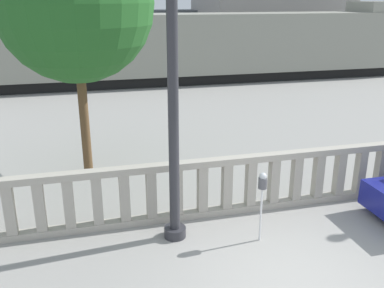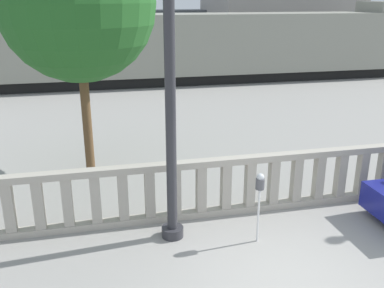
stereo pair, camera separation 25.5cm
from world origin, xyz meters
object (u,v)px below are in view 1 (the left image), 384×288
object	(u,v)px
parking_meter	(262,187)
tree_left	(75,3)
train_far	(163,31)
lamppost	(173,92)
train_near	(173,47)

from	to	relation	value
parking_meter	tree_left	xyz separation A→B (m)	(-3.12, 4.48, 3.22)
train_far	lamppost	bearing A→B (deg)	-100.43
lamppost	tree_left	distance (m)	4.47
parking_meter	train_far	world-z (taller)	train_far
train_near	train_far	xyz separation A→B (m)	(1.75, 12.18, -0.06)
train_far	tree_left	bearing A→B (deg)	-105.57
train_near	parking_meter	bearing A→B (deg)	-96.44
tree_left	train_far	bearing A→B (deg)	74.43
parking_meter	train_near	size ratio (longest dim) A/B	0.05
train_near	tree_left	xyz separation A→B (m)	(-4.98, -11.96, 2.44)
parking_meter	train_far	bearing A→B (deg)	82.82
lamppost	parking_meter	distance (m)	2.42
parking_meter	train_near	xyz separation A→B (m)	(1.86, 16.44, 0.78)
train_near	tree_left	world-z (taller)	tree_left
train_far	tree_left	world-z (taller)	tree_left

